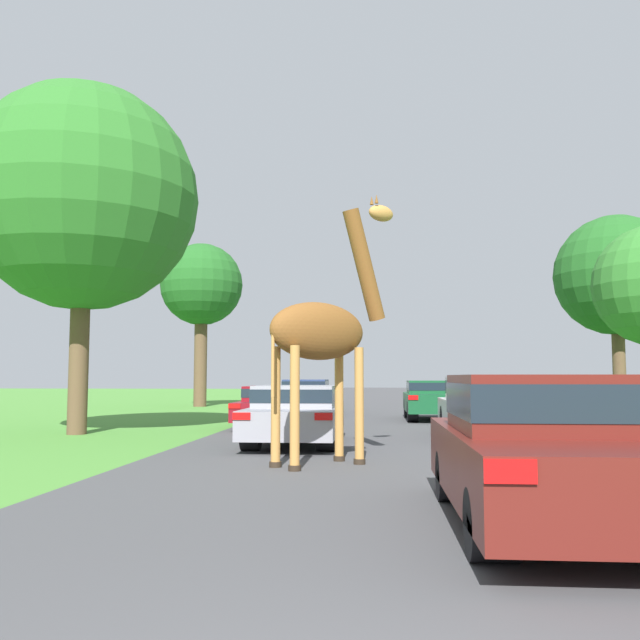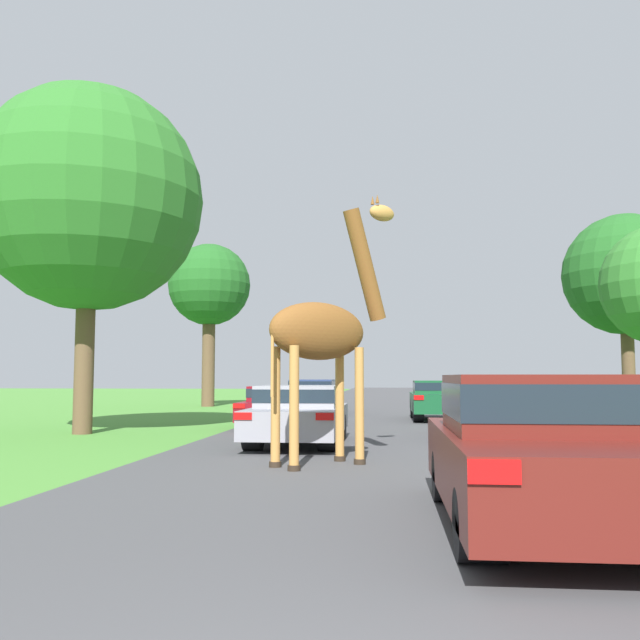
% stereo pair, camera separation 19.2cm
% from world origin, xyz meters
% --- Properties ---
extents(road, '(8.21, 120.00, 0.00)m').
position_xyz_m(road, '(0.00, 30.00, 0.00)').
color(road, '#424244').
rests_on(road, ground).
extents(giraffe_near_road, '(2.29, 2.12, 4.77)m').
position_xyz_m(giraffe_near_road, '(-0.78, 9.47, 2.26)').
color(giraffe_near_road, '#B77F3D').
rests_on(giraffe_near_road, ground).
extents(car_lead_maroon, '(1.97, 4.43, 1.49)m').
position_xyz_m(car_lead_maroon, '(1.78, 5.01, 0.78)').
color(car_lead_maroon, '#561914').
rests_on(car_lead_maroon, ground).
extents(car_queue_right, '(1.81, 4.65, 1.19)m').
position_xyz_m(car_queue_right, '(-2.93, 18.20, 0.65)').
color(car_queue_right, maroon).
rests_on(car_queue_right, ground).
extents(car_queue_left, '(1.88, 4.42, 1.28)m').
position_xyz_m(car_queue_left, '(-1.66, 12.85, 0.68)').
color(car_queue_left, gray).
rests_on(car_queue_left, ground).
extents(car_far_ahead, '(1.86, 4.70, 1.36)m').
position_xyz_m(car_far_ahead, '(-2.71, 25.14, 0.73)').
color(car_far_ahead, navy).
rests_on(car_far_ahead, ground).
extents(car_verge_right, '(1.93, 4.28, 1.47)m').
position_xyz_m(car_verge_right, '(2.73, 14.90, 0.79)').
color(car_verge_right, silver).
rests_on(car_verge_right, ground).
extents(car_rear_follower, '(1.72, 4.08, 1.34)m').
position_xyz_m(car_rear_follower, '(1.95, 21.60, 0.73)').
color(car_rear_follower, '#144C28').
rests_on(car_rear_follower, ground).
extents(tree_left_edge, '(5.19, 5.19, 8.45)m').
position_xyz_m(tree_left_edge, '(10.46, 27.99, 5.82)').
color(tree_left_edge, brown).
rests_on(tree_left_edge, ground).
extents(tree_centre_back, '(4.10, 4.10, 8.14)m').
position_xyz_m(tree_centre_back, '(-8.60, 31.11, 5.98)').
color(tree_centre_back, brown).
rests_on(tree_centre_back, ground).
extents(tree_far_right, '(5.97, 5.97, 9.16)m').
position_xyz_m(tree_far_right, '(-7.57, 14.99, 6.16)').
color(tree_far_right, brown).
rests_on(tree_far_right, ground).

